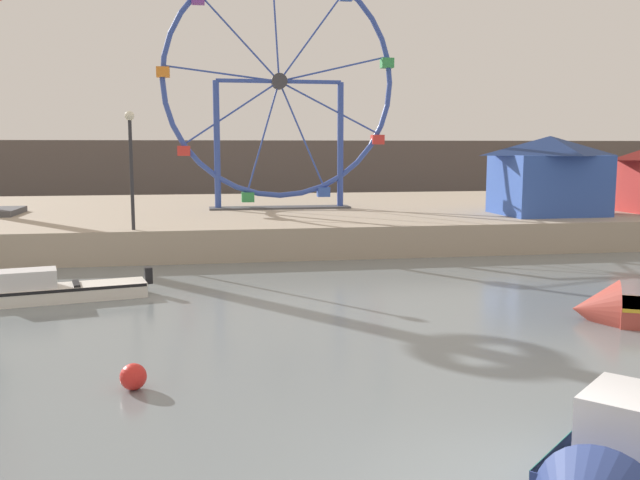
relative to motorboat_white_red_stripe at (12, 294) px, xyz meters
name	(u,v)px	position (x,y,z in m)	size (l,w,h in m)	color
quay_promenade	(274,218)	(8.15, 14.45, 0.31)	(110.00, 18.20, 1.15)	tan
distant_town_skyline	(249,171)	(8.15, 32.36, 1.93)	(140.00, 3.00, 4.40)	#564C47
motorboat_white_red_stripe	(12,294)	(0.00, 0.00, 0.00)	(6.13, 2.29, 1.15)	silver
motorboat_navy_blue	(629,470)	(9.53, -11.47, 0.06)	(4.70, 4.44, 1.57)	navy
ferris_wheel_blue_frame	(279,86)	(8.30, 13.28, 6.38)	(10.62, 1.20, 10.95)	#334CA8
carnival_booth_blue_tent	(549,174)	(19.03, 8.61, 2.57)	(4.50, 3.75, 3.25)	#3356B7
promenade_lamp_near	(131,153)	(2.46, 5.92, 3.49)	(0.32, 0.32, 4.00)	#2D2D33
mooring_buoy_orange	(133,377)	(3.63, -6.91, -0.05)	(0.44, 0.44, 0.44)	red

